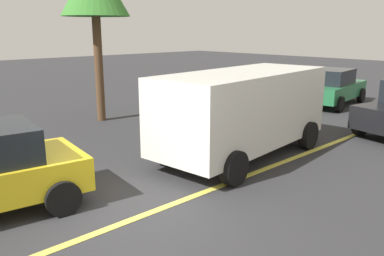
{
  "coord_description": "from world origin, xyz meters",
  "views": [
    {
      "loc": [
        -3.62,
        -5.32,
        3.22
      ],
      "look_at": [
        1.53,
        0.24,
        1.33
      ],
      "focal_mm": 37.05,
      "sensor_mm": 36.0,
      "label": 1
    }
  ],
  "objects": [
    {
      "name": "ground_plane",
      "position": [
        0.0,
        0.0,
        0.0
      ],
      "size": [
        80.0,
        80.0,
        0.0
      ],
      "primitive_type": "plane",
      "color": "#2D2D30"
    },
    {
      "name": "lane_marking_centre",
      "position": [
        3.0,
        0.0,
        0.01
      ],
      "size": [
        28.0,
        0.16,
        0.01
      ],
      "primitive_type": "cube",
      "color": "#E0D14C"
    },
    {
      "name": "white_van",
      "position": [
        4.07,
        1.05,
        1.27
      ],
      "size": [
        5.38,
        2.7,
        2.2
      ],
      "color": "silver",
      "rests_on": "ground_plane"
    },
    {
      "name": "car_green_near_curb",
      "position": [
        12.47,
        3.2,
        0.79
      ],
      "size": [
        4.42,
        2.6,
        1.57
      ],
      "color": "#236B3D",
      "rests_on": "ground_plane"
    }
  ]
}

